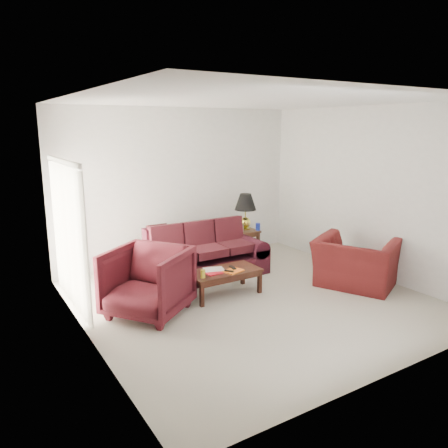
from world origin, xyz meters
name	(u,v)px	position (x,y,z in m)	size (l,w,h in m)	color
floor	(253,300)	(0.00, 0.00, 0.00)	(5.00, 5.00, 0.00)	#BAB19F
blinds	(68,235)	(-2.42, 1.30, 1.08)	(0.10, 2.00, 2.16)	silver
sofa	(204,252)	(-0.13, 1.32, 0.46)	(2.26, 0.98, 0.93)	black
throw_pillow	(157,234)	(-0.68, 2.09, 0.70)	(0.37, 0.11, 0.37)	black
end_table	(244,243)	(1.19, 2.00, 0.28)	(0.52, 0.52, 0.56)	#4E231B
table_lamp	(245,212)	(1.25, 2.04, 0.94)	(0.44, 0.44, 0.74)	gold
clock	(240,228)	(1.04, 1.91, 0.64)	(0.15, 0.05, 0.15)	#AEAFB2
blue_canister	(258,227)	(1.42, 1.83, 0.64)	(0.09, 0.09, 0.15)	#1B30B3
picture_frame	(233,224)	(1.09, 2.24, 0.65)	(0.14, 0.02, 0.17)	silver
floor_lamp	(77,242)	(-2.09, 2.20, 0.72)	(0.23, 0.23, 1.44)	white
armchair_left	(148,282)	(-1.58, 0.36, 0.49)	(1.04, 1.07, 0.98)	#3E0E15
armchair_right	(356,263)	(1.82, -0.40, 0.41)	(1.26, 1.10, 0.82)	#440F10
coffee_table	(224,282)	(-0.27, 0.43, 0.20)	(1.16, 0.58, 0.41)	black
magazine_red	(214,273)	(-0.47, 0.38, 0.41)	(0.25, 0.19, 0.01)	#B0111E
magazine_white	(214,270)	(-0.40, 0.51, 0.42)	(0.31, 0.23, 0.02)	beige
magazine_orange	(233,271)	(-0.17, 0.31, 0.42)	(0.30, 0.22, 0.02)	orange
remote_a	(229,271)	(-0.25, 0.29, 0.43)	(0.04, 0.15, 0.02)	black
remote_b	(233,267)	(-0.11, 0.41, 0.44)	(0.05, 0.18, 0.02)	black
yellow_glass	(203,274)	(-0.72, 0.30, 0.47)	(0.07, 0.07, 0.12)	gold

